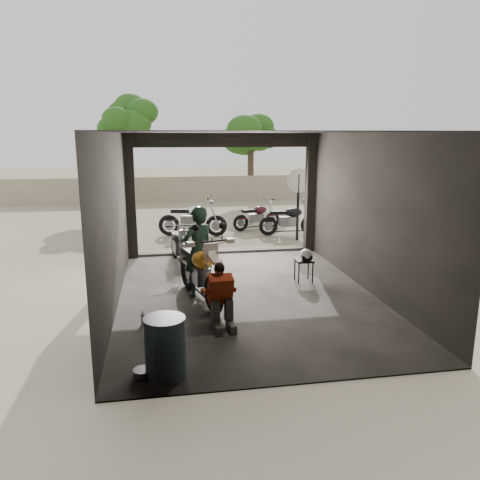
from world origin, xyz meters
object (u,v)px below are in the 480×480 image
object	(u,v)px
outside_bike_c	(289,217)
rider	(198,252)
outside_bike_b	(257,214)
helmet	(306,255)
left_bike	(179,243)
sign_post	(298,193)
stool	(304,263)
outside_bike_a	(192,216)
oil_drum	(165,348)
mechanic	(222,298)
main_bike	(200,267)

from	to	relation	value
outside_bike_c	rider	size ratio (longest dim) A/B	0.95
outside_bike_b	helmet	distance (m)	5.93
left_bike	rider	distance (m)	2.49
sign_post	stool	bearing A→B (deg)	-115.43
outside_bike_a	helmet	world-z (taller)	outside_bike_a
outside_bike_a	sign_post	size ratio (longest dim) A/B	0.87
left_bike	rider	size ratio (longest dim) A/B	0.89
helmet	sign_post	xyz separation A→B (m)	(1.04, 4.11, 0.82)
outside_bike_a	outside_bike_c	bearing A→B (deg)	-83.69
outside_bike_b	oil_drum	size ratio (longest dim) A/B	1.89
left_bike	helmet	distance (m)	3.29
helmet	oil_drum	world-z (taller)	oil_drum
outside_bike_a	outside_bike_c	distance (m)	3.09
left_bike	oil_drum	size ratio (longest dim) A/B	1.95
helmet	sign_post	world-z (taller)	sign_post
mechanic	sign_post	size ratio (longest dim) A/B	0.48
left_bike	sign_post	world-z (taller)	sign_post
left_bike	oil_drum	distance (m)	5.59
outside_bike_b	stool	xyz separation A→B (m)	(-0.19, -5.88, -0.09)
stool	oil_drum	size ratio (longest dim) A/B	0.62
oil_drum	rider	bearing A→B (deg)	77.32
left_bike	rider	xyz separation A→B (m)	(0.29, -2.45, 0.36)
left_bike	oil_drum	world-z (taller)	left_bike
rider	outside_bike_c	bearing A→B (deg)	-150.56
outside_bike_b	stool	world-z (taller)	outside_bike_b
outside_bike_a	oil_drum	size ratio (longest dim) A/B	2.29
main_bike	stool	bearing A→B (deg)	4.69
outside_bike_a	rider	distance (m)	5.73
main_bike	outside_bike_c	xyz separation A→B (m)	(3.35, 5.63, -0.09)
outside_bike_c	stool	distance (m)	4.97
outside_bike_c	stool	world-z (taller)	outside_bike_c
rider	mechanic	xyz separation A→B (m)	(0.25, -1.63, -0.38)
outside_bike_c	sign_post	bearing A→B (deg)	-175.65
rider	mechanic	world-z (taller)	rider
mechanic	oil_drum	size ratio (longest dim) A/B	1.26
rider	mechanic	bearing A→B (deg)	69.98
outside_bike_c	mechanic	distance (m)	7.68
helmet	outside_bike_c	bearing A→B (deg)	78.63
left_bike	stool	distance (m)	3.25
outside_bike_b	mechanic	world-z (taller)	outside_bike_b
outside_bike_a	rider	world-z (taller)	rider
helmet	left_bike	bearing A→B (deg)	143.54
helmet	sign_post	bearing A→B (deg)	76.01
main_bike	helmet	bearing A→B (deg)	3.59
outside_bike_a	outside_bike_c	size ratio (longest dim) A/B	1.11
left_bike	sign_post	distance (m)	4.36
mechanic	oil_drum	bearing A→B (deg)	-127.90
stool	outside_bike_b	bearing A→B (deg)	88.20
mechanic	sign_post	distance (m)	7.04
stool	sign_post	bearing A→B (deg)	75.29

